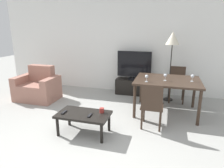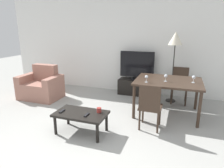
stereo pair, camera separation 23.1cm
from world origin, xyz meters
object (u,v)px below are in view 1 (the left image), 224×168
(dining_table, at_px, (167,83))
(dining_chair_near, at_px, (152,104))
(dining_chair_far, at_px, (177,82))
(floor_lamp, at_px, (173,41))
(cup_white_near, at_px, (102,110))
(wine_glass_left, at_px, (192,77))
(tv_stand, at_px, (133,87))
(coffee_table, at_px, (84,116))
(wine_glass_right, at_px, (165,76))
(armchair, at_px, (38,88))
(tv, at_px, (134,66))
(wine_glass_center, at_px, (147,77))
(remote_secondary, at_px, (64,112))
(remote_primary, at_px, (90,115))

(dining_table, distance_m, dining_chair_near, 0.89)
(dining_chair_far, xyz_separation_m, floor_lamp, (-0.19, -0.01, 1.01))
(cup_white_near, distance_m, wine_glass_left, 1.99)
(floor_lamp, bearing_deg, tv_stand, 166.39)
(tv_stand, height_order, wine_glass_left, wine_glass_left)
(coffee_table, relative_size, cup_white_near, 10.77)
(dining_chair_near, bearing_deg, dining_chair_far, 74.26)
(wine_glass_left, bearing_deg, coffee_table, -144.39)
(dining_chair_near, height_order, wine_glass_right, wine_glass_right)
(coffee_table, bearing_deg, armchair, 145.14)
(tv, bearing_deg, tv_stand, 90.00)
(coffee_table, height_order, wine_glass_right, wine_glass_right)
(tv_stand, height_order, tv, tv)
(dining_table, xyz_separation_m, wine_glass_center, (-0.41, -0.31, 0.18))
(dining_chair_near, distance_m, remote_secondary, 1.56)
(armchair, xyz_separation_m, remote_secondary, (1.52, -1.36, 0.08))
(dining_chair_near, distance_m, dining_chair_far, 1.73)
(dining_chair_far, relative_size, remote_primary, 5.78)
(armchair, relative_size, wine_glass_center, 7.05)
(armchair, bearing_deg, coffee_table, -34.86)
(tv, xyz_separation_m, cup_white_near, (-0.15, -2.27, -0.39))
(floor_lamp, height_order, wine_glass_center, floor_lamp)
(cup_white_near, xyz_separation_m, wine_glass_left, (1.54, 1.19, 0.43))
(dining_table, height_order, wine_glass_left, wine_glass_left)
(dining_chair_near, xyz_separation_m, cup_white_near, (-0.82, -0.38, -0.06))
(tv_stand, bearing_deg, dining_chair_far, -10.99)
(dining_chair_far, xyz_separation_m, cup_white_near, (-1.29, -2.05, -0.06))
(dining_chair_near, height_order, remote_secondary, dining_chair_near)
(wine_glass_center, bearing_deg, coffee_table, -132.39)
(tv, distance_m, remote_secondary, 2.61)
(remote_primary, relative_size, cup_white_near, 1.79)
(tv, relative_size, dining_chair_near, 1.06)
(coffee_table, relative_size, dining_table, 0.67)
(wine_glass_left, height_order, wine_glass_center, same)
(floor_lamp, height_order, remote_secondary, floor_lamp)
(armchair, distance_m, wine_glass_left, 3.72)
(dining_table, relative_size, floor_lamp, 0.78)
(tv, xyz_separation_m, dining_chair_far, (1.14, -0.22, -0.33))
(tv_stand, xyz_separation_m, dining_table, (0.90, -1.05, 0.46))
(remote_primary, distance_m, remote_secondary, 0.48)
(dining_table, xyz_separation_m, wine_glass_right, (-0.05, -0.11, 0.18))
(coffee_table, bearing_deg, tv_stand, 79.44)
(armchair, relative_size, tv, 1.12)
(wine_glass_right, bearing_deg, remote_secondary, -141.48)
(coffee_table, bearing_deg, dining_chair_near, 24.38)
(coffee_table, distance_m, wine_glass_center, 1.49)
(remote_primary, height_order, wine_glass_left, wine_glass_left)
(tv, relative_size, floor_lamp, 0.54)
(coffee_table, height_order, wine_glass_center, wine_glass_center)
(coffee_table, distance_m, cup_white_near, 0.33)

